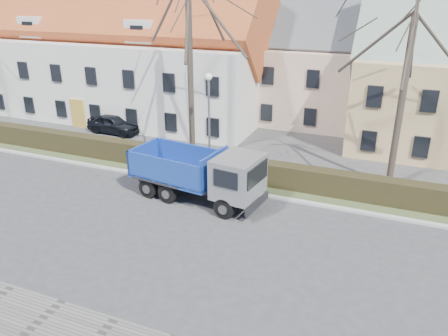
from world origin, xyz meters
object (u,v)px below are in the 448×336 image
at_px(parked_car_a, 114,124).
at_px(streetlight, 209,122).
at_px(dump_truck, 193,172).
at_px(cart_frame, 139,177).

bearing_deg(parked_car_a, streetlight, -108.80).
relative_size(dump_truck, parked_car_a, 1.74).
height_order(cart_frame, parked_car_a, parked_car_a).
height_order(streetlight, cart_frame, streetlight).
bearing_deg(parked_car_a, cart_frame, -134.27).
distance_m(dump_truck, parked_car_a, 12.78).
height_order(dump_truck, parked_car_a, dump_truck).
relative_size(cart_frame, parked_car_a, 0.15).
relative_size(streetlight, cart_frame, 9.61).
bearing_deg(cart_frame, streetlight, 47.36).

